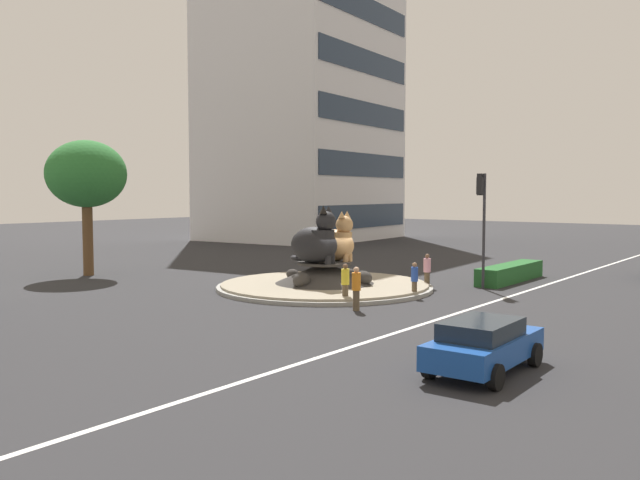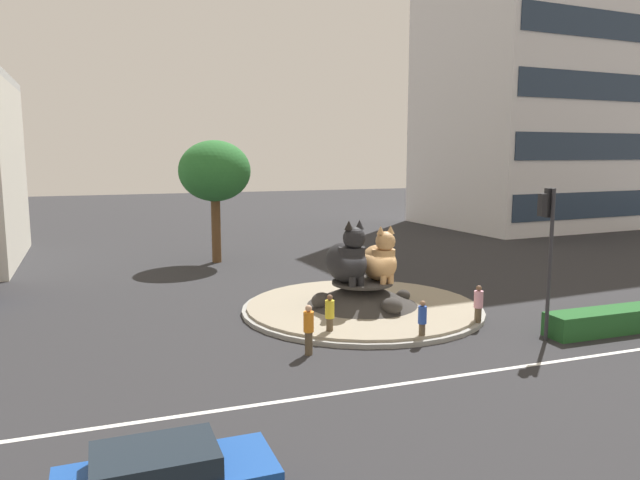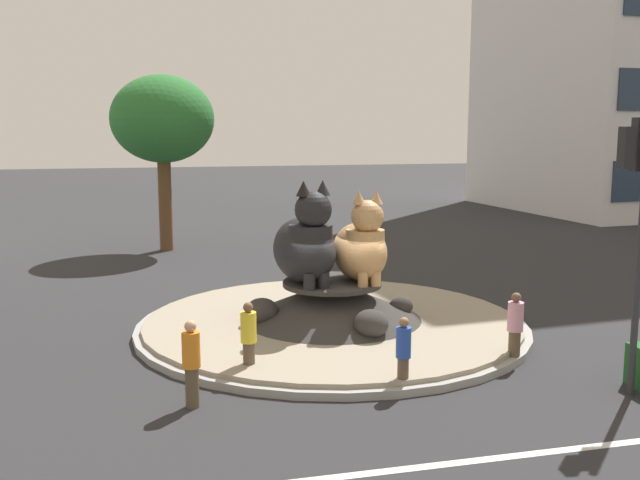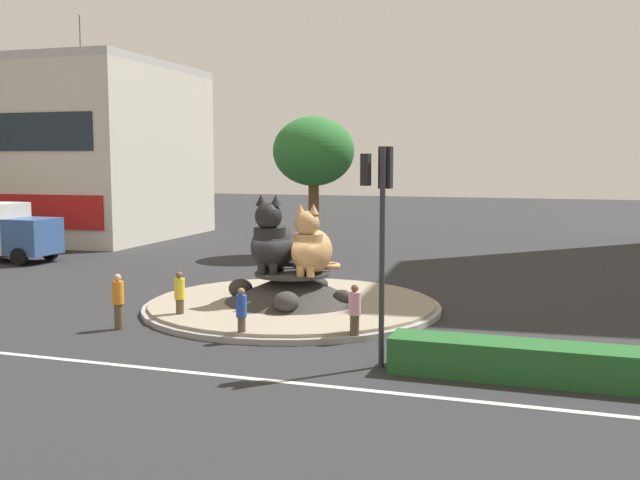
{
  "view_description": "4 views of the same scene",
  "coord_description": "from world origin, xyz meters",
  "px_view_note": "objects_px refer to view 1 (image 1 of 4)",
  "views": [
    {
      "loc": [
        -25.63,
        -19.48,
        4.65
      ],
      "look_at": [
        -0.49,
        -0.1,
        2.42
      ],
      "focal_mm": 37.42,
      "sensor_mm": 36.0,
      "label": 1
    },
    {
      "loc": [
        -10.34,
        -23.31,
        6.87
      ],
      "look_at": [
        -1.64,
        0.88,
        3.09
      ],
      "focal_mm": 33.54,
      "sensor_mm": 36.0,
      "label": 2
    },
    {
      "loc": [
        -4.83,
        -18.24,
        5.43
      ],
      "look_at": [
        -0.22,
        0.46,
        2.38
      ],
      "focal_mm": 40.41,
      "sensor_mm": 36.0,
      "label": 3
    },
    {
      "loc": [
        8.89,
        -23.78,
        5.26
      ],
      "look_at": [
        0.62,
        1.25,
        2.35
      ],
      "focal_mm": 40.77,
      "sensor_mm": 36.0,
      "label": 4
    }
  ],
  "objects_px": {
    "sedan_on_far_lane": "(484,344)",
    "cat_statue_calico": "(337,243)",
    "pedestrian_pink_shirt": "(427,270)",
    "broadleaf_tree_behind_island": "(86,175)",
    "traffic_light_mast": "(482,205)",
    "pedestrian_orange_shirt": "(356,288)",
    "pedestrian_blue_shirt": "(414,279)",
    "cat_statue_black": "(316,242)",
    "pedestrian_yellow_shirt": "(345,282)",
    "office_tower": "(302,69)"
  },
  "relations": [
    {
      "from": "traffic_light_mast",
      "to": "pedestrian_yellow_shirt",
      "type": "xyz_separation_m",
      "value": [
        -7.34,
        2.85,
        -3.2
      ]
    },
    {
      "from": "cat_statue_black",
      "to": "sedan_on_far_lane",
      "type": "height_order",
      "value": "cat_statue_black"
    },
    {
      "from": "office_tower",
      "to": "broadleaf_tree_behind_island",
      "type": "bearing_deg",
      "value": -166.85
    },
    {
      "from": "broadleaf_tree_behind_island",
      "to": "pedestrian_yellow_shirt",
      "type": "bearing_deg",
      "value": -86.0
    },
    {
      "from": "pedestrian_blue_shirt",
      "to": "sedan_on_far_lane",
      "type": "bearing_deg",
      "value": 25.67
    },
    {
      "from": "cat_statue_calico",
      "to": "office_tower",
      "type": "xyz_separation_m",
      "value": [
        26.65,
        23.87,
        14.94
      ]
    },
    {
      "from": "pedestrian_orange_shirt",
      "to": "pedestrian_blue_shirt",
      "type": "bearing_deg",
      "value": 48.64
    },
    {
      "from": "cat_statue_black",
      "to": "pedestrian_yellow_shirt",
      "type": "distance_m",
      "value": 3.97
    },
    {
      "from": "broadleaf_tree_behind_island",
      "to": "pedestrian_orange_shirt",
      "type": "xyz_separation_m",
      "value": [
        -0.14,
        -18.51,
        -4.75
      ]
    },
    {
      "from": "pedestrian_blue_shirt",
      "to": "broadleaf_tree_behind_island",
      "type": "bearing_deg",
      "value": -89.65
    },
    {
      "from": "traffic_light_mast",
      "to": "pedestrian_pink_shirt",
      "type": "xyz_separation_m",
      "value": [
        -1.28,
        2.23,
        -3.19
      ]
    },
    {
      "from": "cat_statue_calico",
      "to": "sedan_on_far_lane",
      "type": "relative_size",
      "value": 0.6
    },
    {
      "from": "office_tower",
      "to": "pedestrian_orange_shirt",
      "type": "height_order",
      "value": "office_tower"
    },
    {
      "from": "office_tower",
      "to": "pedestrian_pink_shirt",
      "type": "bearing_deg",
      "value": -135.51
    },
    {
      "from": "cat_statue_calico",
      "to": "pedestrian_pink_shirt",
      "type": "height_order",
      "value": "cat_statue_calico"
    },
    {
      "from": "sedan_on_far_lane",
      "to": "cat_statue_calico",
      "type": "bearing_deg",
      "value": 49.12
    },
    {
      "from": "cat_statue_black",
      "to": "pedestrian_pink_shirt",
      "type": "xyz_separation_m",
      "value": [
        4.07,
        -3.73,
        -1.44
      ]
    },
    {
      "from": "traffic_light_mast",
      "to": "sedan_on_far_lane",
      "type": "relative_size",
      "value": 1.35
    },
    {
      "from": "sedan_on_far_lane",
      "to": "pedestrian_pink_shirt",
      "type": "bearing_deg",
      "value": 33.02
    },
    {
      "from": "broadleaf_tree_behind_island",
      "to": "traffic_light_mast",
      "type": "bearing_deg",
      "value": -66.76
    },
    {
      "from": "cat_statue_calico",
      "to": "traffic_light_mast",
      "type": "relative_size",
      "value": 0.44
    },
    {
      "from": "cat_statue_black",
      "to": "traffic_light_mast",
      "type": "relative_size",
      "value": 0.51
    },
    {
      "from": "pedestrian_pink_shirt",
      "to": "office_tower",
      "type": "bearing_deg",
      "value": -179.8
    },
    {
      "from": "office_tower",
      "to": "broadleaf_tree_behind_island",
      "type": "distance_m",
      "value": 34.79
    },
    {
      "from": "pedestrian_blue_shirt",
      "to": "pedestrian_pink_shirt",
      "type": "bearing_deg",
      "value": -173.31
    },
    {
      "from": "pedestrian_blue_shirt",
      "to": "pedestrian_pink_shirt",
      "type": "distance_m",
      "value": 3.29
    },
    {
      "from": "pedestrian_pink_shirt",
      "to": "cat_statue_calico",
      "type": "bearing_deg",
      "value": -103.22
    },
    {
      "from": "pedestrian_yellow_shirt",
      "to": "traffic_light_mast",
      "type": "bearing_deg",
      "value": 84.62
    },
    {
      "from": "cat_statue_calico",
      "to": "traffic_light_mast",
      "type": "distance_m",
      "value": 7.26
    },
    {
      "from": "broadleaf_tree_behind_island",
      "to": "pedestrian_yellow_shirt",
      "type": "xyz_separation_m",
      "value": [
        1.19,
        -17.03,
        -4.79
      ]
    },
    {
      "from": "office_tower",
      "to": "pedestrian_orange_shirt",
      "type": "distance_m",
      "value": 45.37
    },
    {
      "from": "pedestrian_yellow_shirt",
      "to": "office_tower",
      "type": "bearing_deg",
      "value": 147.56
    },
    {
      "from": "pedestrian_blue_shirt",
      "to": "pedestrian_pink_shirt",
      "type": "xyz_separation_m",
      "value": [
        3.11,
        1.06,
        0.04
      ]
    },
    {
      "from": "pedestrian_yellow_shirt",
      "to": "pedestrian_orange_shirt",
      "type": "height_order",
      "value": "pedestrian_orange_shirt"
    },
    {
      "from": "traffic_light_mast",
      "to": "pedestrian_yellow_shirt",
      "type": "bearing_deg",
      "value": 73.94
    },
    {
      "from": "cat_statue_calico",
      "to": "sedan_on_far_lane",
      "type": "bearing_deg",
      "value": -42.23
    },
    {
      "from": "office_tower",
      "to": "broadleaf_tree_behind_island",
      "type": "relative_size",
      "value": 4.5
    },
    {
      "from": "pedestrian_yellow_shirt",
      "to": "pedestrian_blue_shirt",
      "type": "relative_size",
      "value": 1.05
    },
    {
      "from": "cat_statue_calico",
      "to": "pedestrian_yellow_shirt",
      "type": "height_order",
      "value": "cat_statue_calico"
    },
    {
      "from": "pedestrian_yellow_shirt",
      "to": "pedestrian_orange_shirt",
      "type": "distance_m",
      "value": 1.99
    },
    {
      "from": "sedan_on_far_lane",
      "to": "broadleaf_tree_behind_island",
      "type": "bearing_deg",
      "value": 77.02
    },
    {
      "from": "broadleaf_tree_behind_island",
      "to": "pedestrian_blue_shirt",
      "type": "xyz_separation_m",
      "value": [
        4.14,
        -18.7,
        -4.83
      ]
    },
    {
      "from": "cat_statue_calico",
      "to": "pedestrian_blue_shirt",
      "type": "bearing_deg",
      "value": -8.67
    },
    {
      "from": "broadleaf_tree_behind_island",
      "to": "pedestrian_pink_shirt",
      "type": "relative_size",
      "value": 4.54
    },
    {
      "from": "office_tower",
      "to": "pedestrian_yellow_shirt",
      "type": "relative_size",
      "value": 20.61
    },
    {
      "from": "pedestrian_blue_shirt",
      "to": "sedan_on_far_lane",
      "type": "height_order",
      "value": "pedestrian_blue_shirt"
    },
    {
      "from": "pedestrian_pink_shirt",
      "to": "sedan_on_far_lane",
      "type": "xyz_separation_m",
      "value": [
        -12.91,
        -8.66,
        -0.13
      ]
    },
    {
      "from": "pedestrian_orange_shirt",
      "to": "pedestrian_pink_shirt",
      "type": "relative_size",
      "value": 1.04
    },
    {
      "from": "cat_statue_calico",
      "to": "office_tower",
      "type": "bearing_deg",
      "value": 129.66
    },
    {
      "from": "broadleaf_tree_behind_island",
      "to": "pedestrian_blue_shirt",
      "type": "distance_m",
      "value": 19.76
    }
  ]
}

